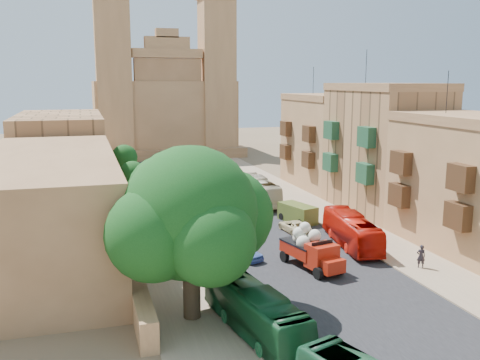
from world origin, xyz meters
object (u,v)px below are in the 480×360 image
bus_cream_east (258,190)px  car_cream (294,226)px  street_tree_d (124,158)px  bus_green_north (255,310)px  car_white_a (199,206)px  pedestrian_a (421,256)px  church (163,105)px  car_blue_b (163,168)px  red_truck (311,249)px  pedestrian_c (361,225)px  car_dkblue (180,183)px  ficus_tree (192,218)px  car_white_b (221,188)px  street_tree_a (163,233)px  street_tree_c (133,175)px  olive_pickup (298,213)px  bus_red_east (352,230)px  street_tree_b (144,192)px  car_blue_a (244,251)px

bus_cream_east → car_cream: bus_cream_east is taller
street_tree_d → car_cream: size_ratio=1.37×
bus_green_north → car_white_a: bearing=74.8°
street_tree_d → car_white_a: bearing=-70.8°
bus_green_north → pedestrian_a: bearing=13.8°
church → car_blue_b: bearing=-99.2°
red_truck → pedestrian_c: bearing=41.1°
church → car_dkblue: church is taller
ficus_tree → car_white_b: ficus_tree is taller
ficus_tree → car_white_a: size_ratio=2.54×
bus_cream_east → car_blue_b: 25.44m
street_tree_a → car_cream: bearing=29.2°
car_blue_b → car_cream: bearing=-78.0°
church → bus_cream_east: bearing=-85.1°
street_tree_c → pedestrian_a: size_ratio=2.75×
car_dkblue → pedestrian_c: bearing=-65.3°
red_truck → car_white_b: bearing=89.4°
olive_pickup → bus_cream_east: 9.36m
street_tree_d → car_cream: street_tree_d is taller
bus_red_east → ficus_tree: bearing=41.3°
street_tree_a → car_white_b: (11.19, 26.54, -2.43)m
street_tree_a → street_tree_b: bearing=90.0°
car_blue_b → pedestrian_a: 50.31m
olive_pickup → car_white_a: bearing=142.3°
street_tree_d → car_blue_b: 10.95m
car_cream → car_white_b: 19.18m
street_tree_b → bus_red_east: bearing=-31.1°
car_blue_b → street_tree_a: bearing=-97.0°
bus_cream_east → car_cream: bearing=89.0°
street_tree_b → car_white_b: size_ratio=1.42×
car_blue_a → car_white_a: car_white_a is taller
street_tree_d → car_white_a: 19.80m
ficus_tree → pedestrian_c: (18.58, 13.11, -5.33)m
street_tree_a → car_white_b: bearing=67.1°
red_truck → car_blue_b: red_truck is taller
red_truck → pedestrian_c: red_truck is taller
street_tree_c → red_truck: bearing=-67.3°
bus_cream_east → pedestrian_c: 15.83m
red_truck → church: bearing=90.8°
car_blue_a → car_cream: 9.17m
street_tree_d → bus_cream_east: size_ratio=0.52×
bus_green_north → red_truck: bearing=40.9°
ficus_tree → car_cream: ficus_tree is taller
car_white_b → car_blue_b: (-4.79, 17.79, -0.03)m
car_dkblue → pedestrian_a: bearing=-71.7°
church → ficus_tree: bearing=-97.2°
bus_red_east → car_dkblue: bearing=-63.0°
car_cream → pedestrian_a: 13.11m
car_dkblue → car_blue_a: bearing=-90.6°
red_truck → car_blue_a: bearing=141.3°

